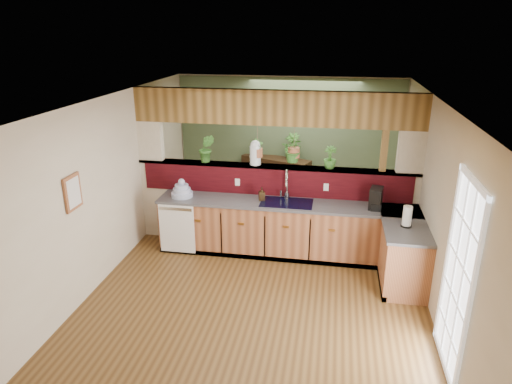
% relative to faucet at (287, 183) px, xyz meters
% --- Properties ---
extents(ground, '(4.60, 7.00, 0.01)m').
position_rel_faucet_xyz_m(ground, '(-0.23, -1.13, -1.18)').
color(ground, brown).
rests_on(ground, ground).
extents(ceiling, '(4.60, 7.00, 0.01)m').
position_rel_faucet_xyz_m(ceiling, '(-0.23, -1.13, 1.42)').
color(ceiling, brown).
rests_on(ceiling, ground).
extents(wall_back, '(4.60, 0.02, 2.60)m').
position_rel_faucet_xyz_m(wall_back, '(-0.23, 2.37, 0.12)').
color(wall_back, beige).
rests_on(wall_back, ground).
extents(wall_left, '(0.02, 7.00, 2.60)m').
position_rel_faucet_xyz_m(wall_left, '(-2.53, -1.13, 0.12)').
color(wall_left, beige).
rests_on(wall_left, ground).
extents(wall_right, '(0.02, 7.00, 2.60)m').
position_rel_faucet_xyz_m(wall_right, '(2.07, -1.13, 0.12)').
color(wall_right, beige).
rests_on(wall_right, ground).
extents(pass_through_partition, '(4.60, 0.21, 2.60)m').
position_rel_faucet_xyz_m(pass_through_partition, '(-0.20, 0.22, 0.02)').
color(pass_through_partition, beige).
rests_on(pass_through_partition, ground).
extents(pass_through_ledge, '(4.60, 0.21, 0.04)m').
position_rel_faucet_xyz_m(pass_through_ledge, '(-0.23, 0.22, 0.19)').
color(pass_through_ledge, brown).
rests_on(pass_through_ledge, ground).
extents(header_beam, '(4.60, 0.15, 0.55)m').
position_rel_faucet_xyz_m(header_beam, '(-0.23, 0.22, 1.15)').
color(header_beam, brown).
rests_on(header_beam, ground).
extents(sage_backwall, '(4.55, 0.02, 2.55)m').
position_rel_faucet_xyz_m(sage_backwall, '(-0.23, 2.35, 0.12)').
color(sage_backwall, '#4B5D3F').
rests_on(sage_backwall, ground).
extents(countertop, '(4.14, 1.52, 0.90)m').
position_rel_faucet_xyz_m(countertop, '(0.61, -0.26, -0.73)').
color(countertop, brown).
rests_on(countertop, ground).
extents(dishwasher, '(0.58, 0.03, 0.82)m').
position_rel_faucet_xyz_m(dishwasher, '(-1.71, -0.46, -0.72)').
color(dishwasher, white).
rests_on(dishwasher, ground).
extents(navy_sink, '(0.82, 0.50, 0.18)m').
position_rel_faucet_xyz_m(navy_sink, '(0.02, -0.15, -0.35)').
color(navy_sink, black).
rests_on(navy_sink, countertop).
extents(french_door, '(0.06, 1.02, 2.16)m').
position_rel_faucet_xyz_m(french_door, '(2.04, -2.43, -0.13)').
color(french_door, white).
rests_on(french_door, ground).
extents(framed_print, '(0.04, 0.35, 0.45)m').
position_rel_faucet_xyz_m(framed_print, '(-2.50, -1.93, 0.37)').
color(framed_print, brown).
rests_on(framed_print, wall_left).
extents(faucet, '(0.23, 0.23, 0.51)m').
position_rel_faucet_xyz_m(faucet, '(0.00, 0.00, 0.00)').
color(faucet, '#B7B7B2').
rests_on(faucet, countertop).
extents(dish_stack, '(0.35, 0.35, 0.31)m').
position_rel_faucet_xyz_m(dish_stack, '(-1.69, -0.17, -0.18)').
color(dish_stack, '#A9B4DB').
rests_on(dish_stack, countertop).
extents(soap_dispenser, '(0.12, 0.12, 0.21)m').
position_rel_faucet_xyz_m(soap_dispenser, '(-0.38, -0.10, -0.17)').
color(soap_dispenser, '#372614').
rests_on(soap_dispenser, countertop).
extents(coffee_maker, '(0.17, 0.29, 0.33)m').
position_rel_faucet_xyz_m(coffee_maker, '(1.38, -0.16, -0.12)').
color(coffee_maker, black).
rests_on(coffee_maker, countertop).
extents(paper_towel, '(0.15, 0.15, 0.32)m').
position_rel_faucet_xyz_m(paper_towel, '(1.76, -0.77, -0.13)').
color(paper_towel, black).
rests_on(paper_towel, countertop).
extents(glass_jar, '(0.18, 0.18, 0.40)m').
position_rel_faucet_xyz_m(glass_jar, '(-0.54, 0.22, 0.42)').
color(glass_jar, silver).
rests_on(glass_jar, pass_through_ledge).
extents(ledge_plant_left, '(0.29, 0.25, 0.47)m').
position_rel_faucet_xyz_m(ledge_plant_left, '(-1.36, 0.22, 0.45)').
color(ledge_plant_left, '#316623').
rests_on(ledge_plant_left, pass_through_ledge).
extents(ledge_plant_right, '(0.21, 0.21, 0.36)m').
position_rel_faucet_xyz_m(ledge_plant_right, '(0.66, 0.22, 0.39)').
color(ledge_plant_right, '#316623').
rests_on(ledge_plant_right, pass_through_ledge).
extents(hanging_plant_a, '(0.22, 0.18, 0.53)m').
position_rel_faucet_xyz_m(hanging_plant_a, '(-0.51, 0.22, 0.57)').
color(hanging_plant_a, brown).
rests_on(hanging_plant_a, header_beam).
extents(hanging_plant_b, '(0.42, 0.39, 0.52)m').
position_rel_faucet_xyz_m(hanging_plant_b, '(0.08, 0.22, 0.66)').
color(hanging_plant_b, brown).
rests_on(hanging_plant_b, header_beam).
extents(shelving_console, '(1.49, 0.87, 0.96)m').
position_rel_faucet_xyz_m(shelving_console, '(-0.45, 2.12, -0.68)').
color(shelving_console, black).
rests_on(shelving_console, ground).
extents(shelf_plant_a, '(0.22, 0.17, 0.38)m').
position_rel_faucet_xyz_m(shelf_plant_a, '(-0.88, 2.12, -0.01)').
color(shelf_plant_a, '#316623').
rests_on(shelf_plant_a, shelving_console).
extents(shelf_plant_b, '(0.38, 0.38, 0.53)m').
position_rel_faucet_xyz_m(shelf_plant_b, '(-0.13, 2.12, 0.07)').
color(shelf_plant_b, '#316623').
rests_on(shelf_plant_b, shelving_console).
extents(floor_plant, '(0.62, 0.54, 0.66)m').
position_rel_faucet_xyz_m(floor_plant, '(0.23, 1.41, -0.84)').
color(floor_plant, '#316623').
rests_on(floor_plant, ground).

